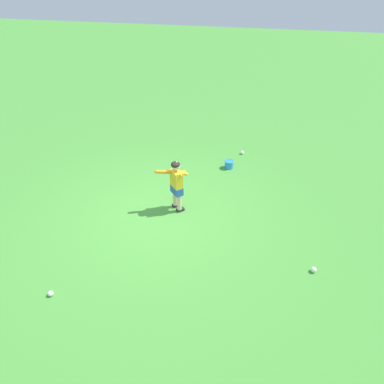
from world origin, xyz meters
name	(u,v)px	position (x,y,z in m)	size (l,w,h in m)	color
ground_plane	(156,216)	(0.00, 0.00, 0.00)	(40.00, 40.00, 0.00)	#479338
child_batter	(176,181)	(-0.33, 0.34, 0.65)	(0.35, 0.61, 1.08)	#232328
play_ball_midfield	(314,270)	(0.84, 2.88, 0.05)	(0.09, 0.09, 0.09)	white
play_ball_center_lawn	(242,152)	(-2.86, 1.41, 0.04)	(0.09, 0.09, 0.09)	white
play_ball_behind_batter	(51,294)	(2.13, -1.01, 0.04)	(0.09, 0.09, 0.09)	white
toy_bucket	(229,164)	(-2.11, 1.16, 0.10)	(0.22, 0.22, 0.19)	#2884DB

